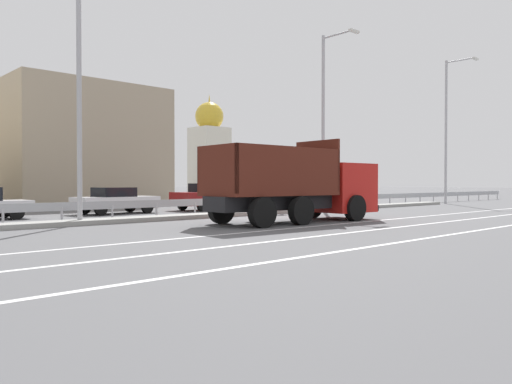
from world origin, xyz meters
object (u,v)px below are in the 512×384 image
at_px(parked_car_6, 278,196).
at_px(parked_car_5, 212,196).
at_px(dump_truck, 310,191).
at_px(median_road_sign, 283,188).
at_px(street_lamp_2, 325,114).
at_px(parked_car_4, 116,200).
at_px(street_lamp_3, 448,125).
at_px(church_tower, 209,151).
at_px(street_lamp_1, 81,66).
at_px(parked_car_7, 326,194).

bearing_deg(parked_car_6, parked_car_5, 93.48).
bearing_deg(dump_truck, parked_car_6, 143.51).
height_order(median_road_sign, street_lamp_2, street_lamp_2).
bearing_deg(parked_car_4, street_lamp_3, 74.28).
bearing_deg(church_tower, dump_truck, -121.63).
height_order(dump_truck, median_road_sign, dump_truck).
distance_m(street_lamp_1, parked_car_7, 21.71).
height_order(median_road_sign, parked_car_4, median_road_sign).
height_order(dump_truck, street_lamp_3, street_lamp_3).
xyz_separation_m(street_lamp_1, parked_car_6, (15.51, 5.24, -5.08)).
height_order(dump_truck, church_tower, church_tower).
height_order(street_lamp_3, parked_car_5, street_lamp_3).
height_order(median_road_sign, street_lamp_1, street_lamp_1).
relative_size(median_road_sign, church_tower, 0.20).
xyz_separation_m(dump_truck, street_lamp_2, (6.28, 4.33, 4.09)).
bearing_deg(dump_truck, street_lamp_2, 127.82).
xyz_separation_m(street_lamp_3, church_tower, (-0.28, 28.07, -0.53)).
bearing_deg(parked_car_5, dump_truck, -13.92).
height_order(parked_car_5, parked_car_7, parked_car_5).
height_order(parked_car_6, church_tower, church_tower).
distance_m(dump_truck, parked_car_4, 10.22).
height_order(street_lamp_2, street_lamp_3, street_lamp_3).
bearing_deg(dump_truck, street_lamp_1, -117.29).
distance_m(street_lamp_3, parked_car_6, 14.23).
distance_m(street_lamp_1, church_tower, 38.88).
bearing_deg(street_lamp_1, church_tower, 45.46).
xyz_separation_m(street_lamp_3, parked_car_6, (-12.05, 5.61, -5.10)).
bearing_deg(street_lamp_2, parked_car_5, 129.79).
xyz_separation_m(dump_truck, street_lamp_1, (-7.49, 4.41, 4.52)).
distance_m(median_road_sign, parked_car_7, 11.30).
distance_m(street_lamp_3, parked_car_5, 19.23).
relative_size(street_lamp_3, parked_car_7, 2.41).
relative_size(street_lamp_3, parked_car_5, 2.30).
bearing_deg(church_tower, street_lamp_2, -115.92).
distance_m(median_road_sign, parked_car_4, 8.32).
bearing_deg(street_lamp_1, parked_car_5, 26.22).
height_order(street_lamp_2, parked_car_7, street_lamp_2).
distance_m(median_road_sign, street_lamp_3, 17.66).
bearing_deg(median_road_sign, church_tower, 58.79).
bearing_deg(parked_car_4, dump_truck, 17.41).
bearing_deg(dump_truck, parked_car_5, 169.62).
bearing_deg(church_tower, parked_car_5, -127.45).
height_order(median_road_sign, parked_car_7, median_road_sign).
relative_size(median_road_sign, street_lamp_2, 0.24).
bearing_deg(parked_car_7, church_tower, 160.06).
relative_size(dump_truck, parked_car_6, 1.77).
distance_m(parked_car_4, parked_car_6, 11.49).
distance_m(street_lamp_2, church_tower, 30.90).
distance_m(street_lamp_2, street_lamp_3, 13.80).
height_order(street_lamp_2, parked_car_5, street_lamp_2).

